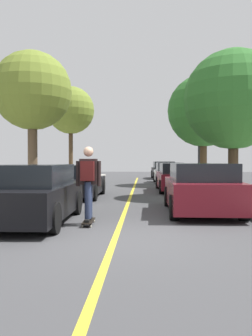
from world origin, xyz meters
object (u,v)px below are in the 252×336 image
(parked_car_right_far, at_px, (169,173))
(skateboard, at_px, (89,221))
(street_tree_left_near, at_px, (71,111))
(street_tree_right_nearest, at_px, (234,100))
(skateboarder, at_px, (88,179))
(parked_car_left_nearest, at_px, (30,194))
(streetlamp, at_px, (199,134))
(street_tree_left_nearest, at_px, (32,91))
(parked_car_right_nearest, at_px, (201,189))
(street_tree_right_near, at_px, (204,111))
(parked_car_right_near, at_px, (177,177))
(parked_car_right_farthest, at_px, (164,170))
(parked_car_left_near, at_px, (77,182))

(parked_car_right_far, xyz_separation_m, skateboard, (-2.90, -15.17, -0.59))
(parked_car_right_far, bearing_deg, street_tree_left_near, -171.44)
(street_tree_right_nearest, height_order, skateboarder, street_tree_right_nearest)
(parked_car_right_far, bearing_deg, skateboarder, -100.80)
(parked_car_left_nearest, xyz_separation_m, streetlamp, (6.10, 13.52, 2.42))
(street_tree_left_nearest, relative_size, streetlamp, 1.15)
(parked_car_right_nearest, xyz_separation_m, street_tree_left_near, (-6.28, 12.18, 3.98))
(street_tree_right_near, bearing_deg, parked_car_right_far, 134.56)
(parked_car_right_nearest, xyz_separation_m, parked_car_right_near, (0.00, 7.09, -0.03))
(parked_car_right_nearest, relative_size, parked_car_right_far, 0.91)
(parked_car_right_near, bearing_deg, parked_car_right_far, 90.00)
(streetlamp, xyz_separation_m, skateboard, (-4.65, -13.78, -3.02))
(skateboard, bearing_deg, street_tree_right_nearest, 51.92)
(parked_car_right_far, height_order, parked_car_right_farthest, parked_car_right_farthest)
(street_tree_left_near, relative_size, street_tree_right_nearest, 1.05)
(parked_car_right_near, distance_m, parked_car_right_farthest, 12.00)
(parked_car_right_nearest, xyz_separation_m, street_tree_right_nearest, (1.93, 4.12, 3.21))
(street_tree_left_nearest, distance_m, skateboarder, 8.05)
(street_tree_left_near, height_order, streetlamp, street_tree_left_near)
(parked_car_left_near, relative_size, street_tree_left_near, 0.67)
(street_tree_left_nearest, height_order, skateboarder, street_tree_left_nearest)
(street_tree_left_near, xyz_separation_m, street_tree_right_near, (8.21, -1.01, -0.23))
(street_tree_right_near, bearing_deg, streetlamp, 107.36)
(street_tree_right_near, bearing_deg, street_tree_left_near, 172.97)
(street_tree_right_near, bearing_deg, parked_car_right_farthest, 103.67)
(parked_car_left_near, distance_m, street_tree_left_nearest, 4.22)
(parked_car_left_near, relative_size, parked_car_right_far, 0.90)
(parked_car_left_nearest, height_order, street_tree_right_nearest, street_tree_right_nearest)
(parked_car_left_nearest, xyz_separation_m, street_tree_left_near, (-1.93, 13.97, 3.98))
(street_tree_left_near, height_order, skateboarder, street_tree_left_near)
(parked_car_right_near, bearing_deg, parked_car_left_near, -145.35)
(parked_car_right_near, relative_size, skateboarder, 2.63)
(street_tree_left_nearest, distance_m, skateboard, 8.47)
(parked_car_right_nearest, distance_m, street_tree_left_near, 14.27)
(parked_car_left_nearest, height_order, street_tree_left_near, street_tree_left_near)
(parked_car_right_far, height_order, skateboard, parked_car_right_far)
(parked_car_right_far, height_order, streetlamp, streetlamp)
(street_tree_right_nearest, xyz_separation_m, skateboard, (-4.83, -6.16, -3.81))
(parked_car_right_far, relative_size, street_tree_right_near, 0.70)
(parked_car_right_nearest, bearing_deg, parked_car_right_far, 89.99)
(parked_car_right_far, distance_m, street_tree_right_near, 4.66)
(street_tree_right_near, relative_size, skateboard, 7.63)
(parked_car_left_nearest, bearing_deg, parked_car_right_farthest, 78.23)
(street_tree_left_nearest, distance_m, street_tree_right_nearest, 8.23)
(streetlamp, xyz_separation_m, skateboarder, (-4.65, -13.81, -2.03))
(parked_car_right_near, bearing_deg, streetlamp, 69.36)
(parked_car_right_farthest, bearing_deg, parked_car_left_nearest, -101.77)
(parked_car_left_nearest, distance_m, street_tree_right_near, 14.88)
(parked_car_left_near, xyz_separation_m, street_tree_left_nearest, (-1.93, 0.35, 3.73))
(parked_car_left_nearest, relative_size, parked_car_right_farthest, 0.93)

